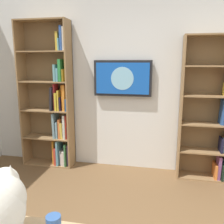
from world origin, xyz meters
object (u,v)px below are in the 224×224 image
bookshelf_right (53,101)px  coffee_mug (54,224)px  wall_mounted_tv (123,78)px  bookshelf_left (218,113)px

bookshelf_right → coffee_mug: size_ratio=23.18×
bookshelf_right → coffee_mug: bookshelf_right is taller
wall_mounted_tv → coffee_mug: wall_mounted_tv is taller
bookshelf_left → coffee_mug: bearing=61.0°
bookshelf_left → coffee_mug: bookshelf_left is taller
bookshelf_left → wall_mounted_tv: 1.41m
bookshelf_left → bookshelf_right: (2.40, -0.00, 0.07)m
bookshelf_right → wall_mounted_tv: 1.13m
bookshelf_right → bookshelf_left: bearing=180.0°
bookshelf_left → coffee_mug: (1.31, 2.36, -0.17)m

